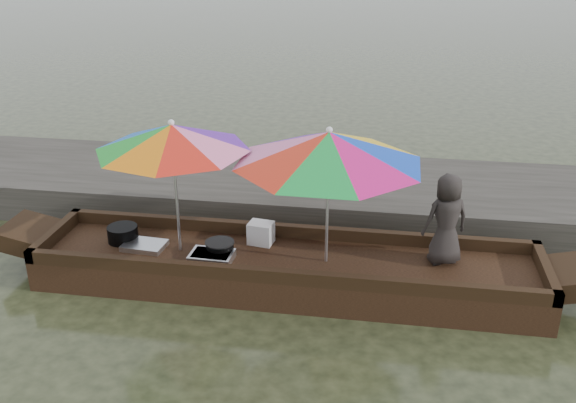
# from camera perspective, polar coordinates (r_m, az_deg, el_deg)

# --- Properties ---
(water) EXTENTS (80.00, 80.00, 0.00)m
(water) POSITION_cam_1_polar(r_m,az_deg,el_deg) (7.42, -0.12, -7.42)
(water) COLOR black
(water) RESTS_ON ground
(dock) EXTENTS (22.00, 2.20, 0.50)m
(dock) POSITION_cam_1_polar(r_m,az_deg,el_deg) (9.27, 2.08, 0.77)
(dock) COLOR #2D2B26
(dock) RESTS_ON ground
(boat_hull) EXTENTS (5.67, 1.20, 0.35)m
(boat_hull) POSITION_cam_1_polar(r_m,az_deg,el_deg) (7.34, -0.13, -6.24)
(boat_hull) COLOR black
(boat_hull) RESTS_ON water
(cooking_pot) EXTENTS (0.36, 0.36, 0.19)m
(cooking_pot) POSITION_cam_1_polar(r_m,az_deg,el_deg) (7.84, -14.47, -2.79)
(cooking_pot) COLOR black
(cooking_pot) RESTS_ON boat_hull
(tray_crayfish) EXTENTS (0.49, 0.35, 0.09)m
(tray_crayfish) POSITION_cam_1_polar(r_m,az_deg,el_deg) (7.23, -6.80, -4.90)
(tray_crayfish) COLOR silver
(tray_crayfish) RESTS_ON boat_hull
(tray_scallop) EXTENTS (0.50, 0.37, 0.06)m
(tray_scallop) POSITION_cam_1_polar(r_m,az_deg,el_deg) (7.64, -12.64, -3.84)
(tray_scallop) COLOR silver
(tray_scallop) RESTS_ON boat_hull
(charcoal_grill) EXTENTS (0.31, 0.31, 0.15)m
(charcoal_grill) POSITION_cam_1_polar(r_m,az_deg,el_deg) (7.33, -6.08, -4.20)
(charcoal_grill) COLOR black
(charcoal_grill) RESTS_ON boat_hull
(supply_bag) EXTENTS (0.31, 0.26, 0.26)m
(supply_bag) POSITION_cam_1_polar(r_m,az_deg,el_deg) (7.53, -2.42, -2.81)
(supply_bag) COLOR silver
(supply_bag) RESTS_ON boat_hull
(vendor) EXTENTS (0.60, 0.51, 1.04)m
(vendor) POSITION_cam_1_polar(r_m,az_deg,el_deg) (7.15, 13.90, -1.54)
(vendor) COLOR #282320
(vendor) RESTS_ON boat_hull
(umbrella_bow) EXTENTS (1.90, 1.90, 1.55)m
(umbrella_bow) POSITION_cam_1_polar(r_m,az_deg,el_deg) (7.21, -9.93, 1.23)
(umbrella_bow) COLOR #5A14A5
(umbrella_bow) RESTS_ON boat_hull
(umbrella_stern) EXTENTS (2.69, 2.69, 1.55)m
(umbrella_stern) POSITION_cam_1_polar(r_m,az_deg,el_deg) (6.87, 3.54, 0.40)
(umbrella_stern) COLOR blue
(umbrella_stern) RESTS_ON boat_hull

